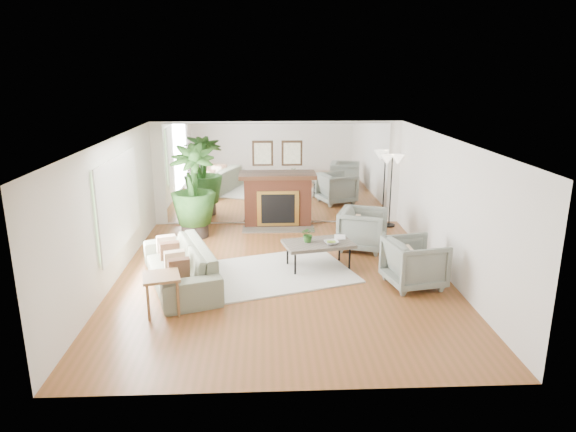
{
  "coord_description": "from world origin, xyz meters",
  "views": [
    {
      "loc": [
        -0.3,
        -8.74,
        3.62
      ],
      "look_at": [
        0.13,
        0.6,
        0.99
      ],
      "focal_mm": 32.0,
      "sensor_mm": 36.0,
      "label": 1
    }
  ],
  "objects_px": {
    "sofa": "(180,265)",
    "floor_lamp": "(392,165)",
    "armchair_back": "(363,229)",
    "coffee_table": "(318,244)",
    "side_table": "(161,281)",
    "potted_ficus": "(193,189)",
    "fireplace": "(278,199)",
    "armchair_front": "(415,263)"
  },
  "relations": [
    {
      "from": "armchair_back",
      "to": "side_table",
      "type": "relative_size",
      "value": 1.43
    },
    {
      "from": "floor_lamp",
      "to": "fireplace",
      "type": "bearing_deg",
      "value": 176.63
    },
    {
      "from": "fireplace",
      "to": "armchair_back",
      "type": "bearing_deg",
      "value": -45.97
    },
    {
      "from": "fireplace",
      "to": "side_table",
      "type": "bearing_deg",
      "value": -112.42
    },
    {
      "from": "fireplace",
      "to": "armchair_front",
      "type": "bearing_deg",
      "value": -58.77
    },
    {
      "from": "fireplace",
      "to": "coffee_table",
      "type": "height_order",
      "value": "fireplace"
    },
    {
      "from": "sofa",
      "to": "potted_ficus",
      "type": "relative_size",
      "value": 1.16
    },
    {
      "from": "side_table",
      "to": "potted_ficus",
      "type": "height_order",
      "value": "potted_ficus"
    },
    {
      "from": "sofa",
      "to": "armchair_front",
      "type": "xyz_separation_m",
      "value": [
        4.09,
        -0.25,
        0.07
      ]
    },
    {
      "from": "armchair_back",
      "to": "floor_lamp",
      "type": "relative_size",
      "value": 0.54
    },
    {
      "from": "armchair_back",
      "to": "armchair_front",
      "type": "distance_m",
      "value": 2.03
    },
    {
      "from": "side_table",
      "to": "floor_lamp",
      "type": "bearing_deg",
      "value": 44.11
    },
    {
      "from": "potted_ficus",
      "to": "floor_lamp",
      "type": "bearing_deg",
      "value": 7.6
    },
    {
      "from": "side_table",
      "to": "potted_ficus",
      "type": "relative_size",
      "value": 0.32
    },
    {
      "from": "floor_lamp",
      "to": "armchair_front",
      "type": "bearing_deg",
      "value": -96.67
    },
    {
      "from": "fireplace",
      "to": "side_table",
      "type": "xyz_separation_m",
      "value": [
        -1.91,
        -4.63,
        -0.13
      ]
    },
    {
      "from": "sofa",
      "to": "potted_ficus",
      "type": "height_order",
      "value": "potted_ficus"
    },
    {
      "from": "coffee_table",
      "to": "potted_ficus",
      "type": "xyz_separation_m",
      "value": [
        -2.6,
        2.06,
        0.65
      ]
    },
    {
      "from": "fireplace",
      "to": "coffee_table",
      "type": "relative_size",
      "value": 1.45
    },
    {
      "from": "coffee_table",
      "to": "sofa",
      "type": "bearing_deg",
      "value": -164.88
    },
    {
      "from": "potted_ficus",
      "to": "fireplace",
      "type": "bearing_deg",
      "value": 22.08
    },
    {
      "from": "side_table",
      "to": "floor_lamp",
      "type": "distance_m",
      "value": 6.49
    },
    {
      "from": "sofa",
      "to": "floor_lamp",
      "type": "relative_size",
      "value": 1.39
    },
    {
      "from": "coffee_table",
      "to": "armchair_front",
      "type": "xyz_separation_m",
      "value": [
        1.58,
        -0.92,
        -0.05
      ]
    },
    {
      "from": "sofa",
      "to": "armchair_front",
      "type": "distance_m",
      "value": 4.1
    },
    {
      "from": "sofa",
      "to": "fireplace",
      "type": "bearing_deg",
      "value": 133.44
    },
    {
      "from": "armchair_front",
      "to": "floor_lamp",
      "type": "bearing_deg",
      "value": -18.1
    },
    {
      "from": "fireplace",
      "to": "side_table",
      "type": "distance_m",
      "value": 5.01
    },
    {
      "from": "coffee_table",
      "to": "side_table",
      "type": "bearing_deg",
      "value": -145.48
    },
    {
      "from": "coffee_table",
      "to": "floor_lamp",
      "type": "bearing_deg",
      "value": 53.16
    },
    {
      "from": "side_table",
      "to": "floor_lamp",
      "type": "xyz_separation_m",
      "value": [
        4.61,
        4.47,
        0.97
      ]
    },
    {
      "from": "armchair_back",
      "to": "armchair_front",
      "type": "xyz_separation_m",
      "value": [
        0.54,
        -1.96,
        -0.01
      ]
    },
    {
      "from": "coffee_table",
      "to": "potted_ficus",
      "type": "bearing_deg",
      "value": 141.6
    },
    {
      "from": "fireplace",
      "to": "potted_ficus",
      "type": "xyz_separation_m",
      "value": [
        -1.91,
        -0.77,
        0.46
      ]
    },
    {
      "from": "coffee_table",
      "to": "side_table",
      "type": "relative_size",
      "value": 2.12
    },
    {
      "from": "armchair_back",
      "to": "floor_lamp",
      "type": "bearing_deg",
      "value": -10.94
    },
    {
      "from": "coffee_table",
      "to": "side_table",
      "type": "xyz_separation_m",
      "value": [
        -2.6,
        -1.79,
        0.05
      ]
    },
    {
      "from": "sofa",
      "to": "floor_lamp",
      "type": "height_order",
      "value": "floor_lamp"
    },
    {
      "from": "armchair_back",
      "to": "sofa",
      "type": "bearing_deg",
      "value": 135.27
    },
    {
      "from": "sofa",
      "to": "armchair_back",
      "type": "distance_m",
      "value": 3.94
    },
    {
      "from": "sofa",
      "to": "armchair_back",
      "type": "bearing_deg",
      "value": 96.53
    },
    {
      "from": "coffee_table",
      "to": "side_table",
      "type": "distance_m",
      "value": 3.16
    }
  ]
}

